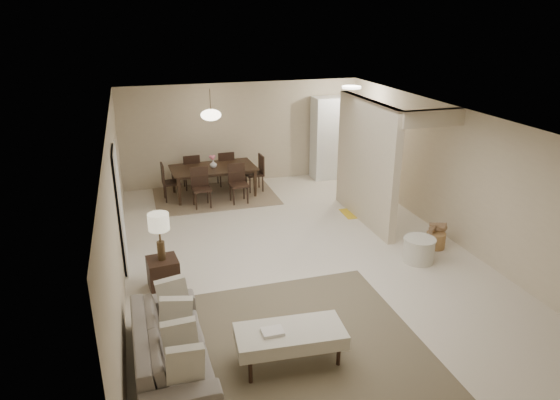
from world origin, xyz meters
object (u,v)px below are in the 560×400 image
object	(u,v)px
pantry_cabinet	(335,138)
round_pouf	(419,250)
side_table	(163,274)
dining_table	(214,182)
ottoman_bench	(290,336)
wicker_basket	(436,240)
sofa	(171,347)

from	to	relation	value
pantry_cabinet	round_pouf	size ratio (longest dim) A/B	3.82
side_table	dining_table	world-z (taller)	dining_table
pantry_cabinet	dining_table	size ratio (longest dim) A/B	1.07
ottoman_bench	wicker_basket	size ratio (longest dim) A/B	3.95
sofa	ottoman_bench	size ratio (longest dim) A/B	1.58
pantry_cabinet	sofa	size ratio (longest dim) A/B	0.97
wicker_basket	dining_table	xyz separation A→B (m)	(-3.43, 3.96, 0.20)
ottoman_bench	dining_table	size ratio (longest dim) A/B	0.70
sofa	wicker_basket	xyz separation A→B (m)	(4.96, 2.01, -0.17)
sofa	side_table	xyz separation A→B (m)	(0.05, 1.97, -0.07)
pantry_cabinet	ottoman_bench	size ratio (longest dim) A/B	1.53
round_pouf	dining_table	distance (m)	5.19
ottoman_bench	pantry_cabinet	bearing A→B (deg)	67.81
sofa	ottoman_bench	world-z (taller)	sofa
pantry_cabinet	sofa	world-z (taller)	pantry_cabinet
pantry_cabinet	ottoman_bench	distance (m)	7.64
pantry_cabinet	round_pouf	xyz separation A→B (m)	(-0.43, -4.88, -0.84)
side_table	wicker_basket	bearing A→B (deg)	0.44
ottoman_bench	side_table	bearing A→B (deg)	125.06
dining_table	wicker_basket	bearing A→B (deg)	-51.74
pantry_cabinet	sofa	bearing A→B (deg)	-126.39
pantry_cabinet	ottoman_bench	bearing A→B (deg)	-116.50
round_pouf	ottoman_bench	bearing A→B (deg)	-146.94
ottoman_bench	dining_table	distance (m)	6.27
pantry_cabinet	wicker_basket	distance (m)	4.59
ottoman_bench	round_pouf	xyz separation A→B (m)	(2.97, 1.93, -0.17)
ottoman_bench	wicker_basket	xyz separation A→B (m)	(3.56, 2.31, -0.24)
sofa	wicker_basket	world-z (taller)	sofa
ottoman_bench	side_table	xyz separation A→B (m)	(-1.35, 2.27, -0.13)
side_table	wicker_basket	size ratio (longest dim) A/B	1.45
dining_table	pantry_cabinet	bearing A→B (deg)	6.76
sofa	side_table	size ratio (longest dim) A/B	4.32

